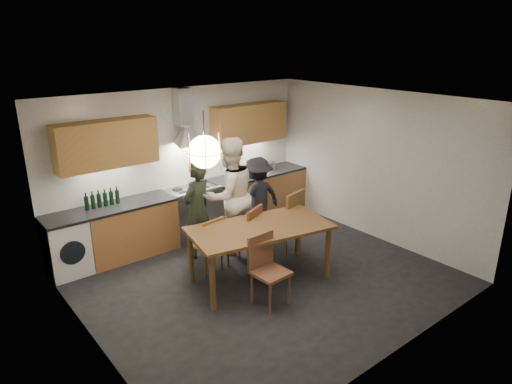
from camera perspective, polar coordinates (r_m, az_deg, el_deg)
ground at (r=6.93m, az=0.84°, el=-10.60°), size 5.00×5.00×0.00m
room_shell at (r=6.27m, az=0.92°, el=3.10°), size 5.02×4.52×2.61m
counter_run at (r=8.20m, az=-7.73°, el=-2.45°), size 5.00×0.62×0.90m
range_stove at (r=8.19m, az=-7.85°, el=-2.55°), size 0.90×0.60×0.92m
wall_fixtures at (r=7.88m, az=-8.78°, el=7.43°), size 4.30×0.54×1.10m
pendant_lamp at (r=5.52m, az=-6.44°, el=5.00°), size 0.43×0.43×0.70m
dining_table at (r=6.55m, az=0.50°, el=-5.13°), size 2.16×1.37×0.85m
chair_back_left at (r=6.89m, az=-5.82°, el=-6.18°), size 0.45×0.45×0.88m
chair_back_mid at (r=7.02m, az=-0.92°, el=-5.08°), size 0.58×0.58×0.98m
chair_back_right at (r=7.49m, az=4.15°, el=-3.14°), size 0.58×0.58×1.06m
chair_front at (r=6.11m, az=1.26°, el=-9.06°), size 0.46×0.46×0.96m
person_left at (r=7.32m, az=-7.36°, el=-2.19°), size 0.67×0.53×1.60m
person_mid at (r=7.39m, az=-3.31°, el=-0.49°), size 0.95×0.75×1.92m
person_right at (r=8.00m, az=0.18°, el=-0.71°), size 0.95×0.56×1.45m
mixing_bowl at (r=8.58m, az=-1.35°, el=2.12°), size 0.38×0.38×0.07m
stock_pot at (r=9.03m, az=1.76°, el=3.27°), size 0.25×0.25×0.15m
wine_bottles at (r=7.45m, az=-18.69°, el=-0.72°), size 0.55×0.07×0.27m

